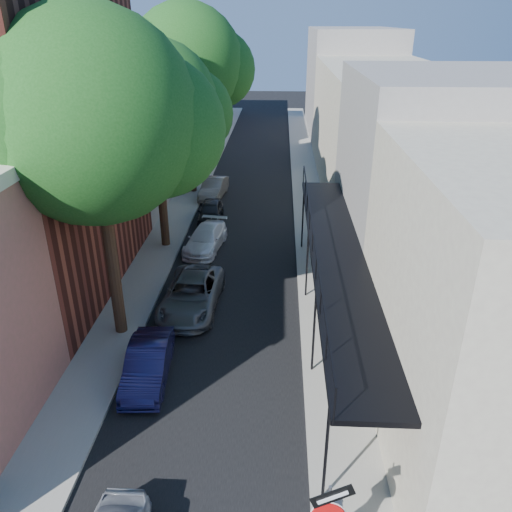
# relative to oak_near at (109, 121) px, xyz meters

# --- Properties ---
(road_surface) EXTENTS (6.00, 64.00, 0.01)m
(road_surface) POSITION_rel_oak_near_xyz_m (3.37, 19.74, -7.87)
(road_surface) COLOR black
(road_surface) RESTS_ON ground
(sidewalk_left) EXTENTS (2.00, 64.00, 0.12)m
(sidewalk_left) POSITION_rel_oak_near_xyz_m (-0.63, 19.74, -7.82)
(sidewalk_left) COLOR gray
(sidewalk_left) RESTS_ON ground
(sidewalk_right) EXTENTS (2.00, 64.00, 0.12)m
(sidewalk_right) POSITION_rel_oak_near_xyz_m (7.37, 19.74, -7.82)
(sidewalk_right) COLOR gray
(sidewalk_right) RESTS_ON ground
(buildings_left) EXTENTS (10.10, 59.10, 12.00)m
(buildings_left) POSITION_rel_oak_near_xyz_m (-5.93, 18.50, -2.94)
(buildings_left) COLOR #BB6A60
(buildings_left) RESTS_ON ground
(buildings_right) EXTENTS (9.80, 55.00, 10.00)m
(buildings_right) POSITION_rel_oak_near_xyz_m (12.36, 19.23, -3.45)
(buildings_right) COLOR beige
(buildings_right) RESTS_ON ground
(oak_near) EXTENTS (7.48, 6.80, 11.42)m
(oak_near) POSITION_rel_oak_near_xyz_m (0.00, 0.00, 0.00)
(oak_near) COLOR #362515
(oak_near) RESTS_ON ground
(oak_mid) EXTENTS (6.60, 6.00, 10.20)m
(oak_mid) POSITION_rel_oak_near_xyz_m (-0.05, 7.97, -0.82)
(oak_mid) COLOR #362515
(oak_mid) RESTS_ON ground
(oak_far) EXTENTS (7.70, 7.00, 11.90)m
(oak_far) POSITION_rel_oak_near_xyz_m (0.01, 17.01, 0.38)
(oak_far) COLOR #362515
(oak_far) RESTS_ON ground
(parked_car_b) EXTENTS (1.53, 3.76, 1.21)m
(parked_car_b) POSITION_rel_oak_near_xyz_m (1.26, -2.86, -7.27)
(parked_car_b) COLOR #14133D
(parked_car_b) RESTS_ON ground
(parked_car_c) EXTENTS (2.37, 4.80, 1.31)m
(parked_car_c) POSITION_rel_oak_near_xyz_m (1.97, 1.64, -7.22)
(parked_car_c) COLOR #56585D
(parked_car_c) RESTS_ON ground
(parked_car_d) EXTENTS (2.15, 4.17, 1.16)m
(parked_car_d) POSITION_rel_oak_near_xyz_m (1.72, 7.50, -7.30)
(parked_car_d) COLOR white
(parked_car_d) RESTS_ON ground
(parked_car_e) EXTENTS (1.48, 3.44, 1.16)m
(parked_car_e) POSITION_rel_oak_near_xyz_m (1.45, 11.49, -7.30)
(parked_car_e) COLOR black
(parked_car_e) RESTS_ON ground
(parked_car_f) EXTENTS (1.71, 3.95, 1.26)m
(parked_car_f) POSITION_rel_oak_near_xyz_m (1.09, 15.77, -7.25)
(parked_car_f) COLOR #6E675D
(parked_car_f) RESTS_ON ground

